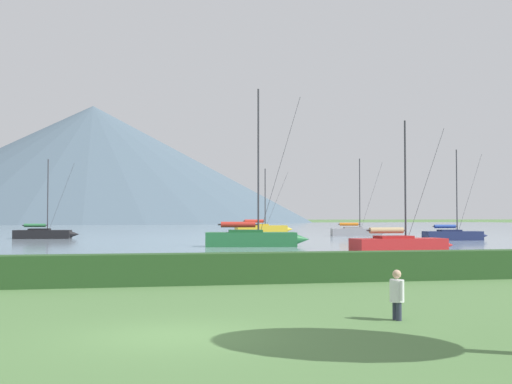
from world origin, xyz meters
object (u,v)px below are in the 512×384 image
object	(u,v)px
sailboat_slip_9	(262,229)
person_seated_viewer	(397,292)
sailboat_slip_3	(252,238)
sailboat_slip_5	(43,233)
sailboat_slip_4	(357,231)
sailboat_slip_0	(453,235)
sailboat_slip_2	(400,244)

from	to	relation	value
sailboat_slip_9	person_seated_viewer	xyz separation A→B (m)	(-15.18, -84.55, -0.04)
sailboat_slip_3	sailboat_slip_5	world-z (taller)	sailboat_slip_3
person_seated_viewer	sailboat_slip_4	bearing A→B (deg)	65.52
sailboat_slip_4	sailboat_slip_9	world-z (taller)	sailboat_slip_4
sailboat_slip_0	person_seated_viewer	distance (m)	58.94
sailboat_slip_9	person_seated_viewer	world-z (taller)	sailboat_slip_9
sailboat_slip_0	sailboat_slip_2	world-z (taller)	sailboat_slip_0
sailboat_slip_4	sailboat_slip_2	bearing A→B (deg)	-95.57
sailboat_slip_5	sailboat_slip_2	bearing A→B (deg)	-47.45
sailboat_slip_0	sailboat_slip_3	xyz separation A→B (m)	(-24.28, -10.30, 0.16)
sailboat_slip_4	sailboat_slip_5	size ratio (longest dim) A/B	1.10
sailboat_slip_2	sailboat_slip_5	bearing A→B (deg)	123.23
sailboat_slip_4	person_seated_viewer	world-z (taller)	sailboat_slip_4
sailboat_slip_2	sailboat_slip_9	world-z (taller)	sailboat_slip_9
sailboat_slip_3	person_seated_viewer	size ratio (longest dim) A/B	10.84
sailboat_slip_9	sailboat_slip_4	bearing A→B (deg)	-61.95
sailboat_slip_4	sailboat_slip_5	distance (m)	39.10
sailboat_slip_5	person_seated_viewer	size ratio (longest dim) A/B	7.37
sailboat_slip_0	sailboat_slip_9	distance (m)	36.01
sailboat_slip_5	sailboat_slip_9	distance (m)	35.23
sailboat_slip_2	sailboat_slip_3	bearing A→B (deg)	119.87
sailboat_slip_5	sailboat_slip_9	size ratio (longest dim) A/B	0.94
sailboat_slip_3	sailboat_slip_5	bearing A→B (deg)	136.15
sailboat_slip_0	sailboat_slip_2	distance (m)	27.87
sailboat_slip_3	sailboat_slip_4	xyz separation A→B (m)	(19.54, 27.23, -0.14)
sailboat_slip_3	sailboat_slip_9	bearing A→B (deg)	84.67
sailboat_slip_2	person_seated_viewer	distance (m)	31.37
person_seated_viewer	sailboat_slip_0	bearing A→B (deg)	55.62
sailboat_slip_2	sailboat_slip_4	bearing A→B (deg)	70.59
sailboat_slip_0	sailboat_slip_9	bearing A→B (deg)	116.58
sailboat_slip_4	person_seated_viewer	xyz separation A→B (m)	(-24.28, -68.23, 0.06)
sailboat_slip_3	person_seated_viewer	world-z (taller)	sailboat_slip_3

